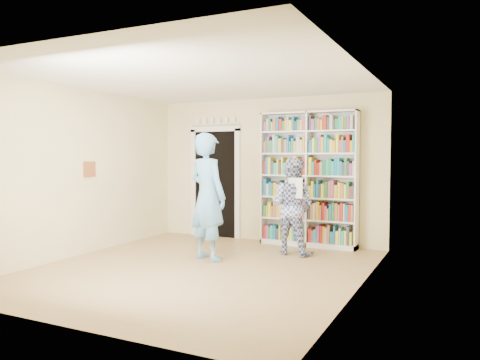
# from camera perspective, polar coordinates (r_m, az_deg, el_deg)

# --- Properties ---
(floor) EXTENTS (5.00, 5.00, 0.00)m
(floor) POSITION_cam_1_polar(r_m,az_deg,el_deg) (6.83, -4.96, -10.77)
(floor) COLOR #A07D4D
(floor) RESTS_ON ground
(ceiling) EXTENTS (5.00, 5.00, 0.00)m
(ceiling) POSITION_cam_1_polar(r_m,az_deg,el_deg) (6.72, -5.06, 12.21)
(ceiling) COLOR white
(ceiling) RESTS_ON wall_back
(wall_back) EXTENTS (4.50, 0.00, 4.50)m
(wall_back) POSITION_cam_1_polar(r_m,az_deg,el_deg) (8.87, 3.28, 1.23)
(wall_back) COLOR beige
(wall_back) RESTS_ON floor
(wall_left) EXTENTS (0.00, 5.00, 5.00)m
(wall_left) POSITION_cam_1_polar(r_m,az_deg,el_deg) (8.02, -18.95, 0.88)
(wall_left) COLOR beige
(wall_left) RESTS_ON floor
(wall_right) EXTENTS (0.00, 5.00, 5.00)m
(wall_right) POSITION_cam_1_polar(r_m,az_deg,el_deg) (5.81, 14.40, 0.21)
(wall_right) COLOR beige
(wall_right) RESTS_ON floor
(bookshelf) EXTENTS (1.75, 0.33, 2.40)m
(bookshelf) POSITION_cam_1_polar(r_m,az_deg,el_deg) (8.43, 8.36, 0.18)
(bookshelf) COLOR white
(bookshelf) RESTS_ON floor
(doorway) EXTENTS (1.10, 0.08, 2.43)m
(doorway) POSITION_cam_1_polar(r_m,az_deg,el_deg) (9.34, -3.02, 0.27)
(doorway) COLOR black
(doorway) RESTS_ON floor
(wall_art) EXTENTS (0.03, 0.25, 0.25)m
(wall_art) POSITION_cam_1_polar(r_m,az_deg,el_deg) (8.15, -17.87, 1.28)
(wall_art) COLOR maroon
(wall_art) RESTS_ON wall_left
(man_blue) EXTENTS (0.84, 0.69, 1.97)m
(man_blue) POSITION_cam_1_polar(r_m,az_deg,el_deg) (7.26, -3.96, -2.05)
(man_blue) COLOR #5C9ACE
(man_blue) RESTS_ON floor
(man_plaid) EXTENTS (0.84, 0.69, 1.58)m
(man_plaid) POSITION_cam_1_polar(r_m,az_deg,el_deg) (7.74, 6.41, -3.19)
(man_plaid) COLOR navy
(man_plaid) RESTS_ON floor
(paper_sheet) EXTENTS (0.23, 0.01, 0.33)m
(paper_sheet) POSITION_cam_1_polar(r_m,az_deg,el_deg) (7.48, 6.77, -0.98)
(paper_sheet) COLOR white
(paper_sheet) RESTS_ON man_plaid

